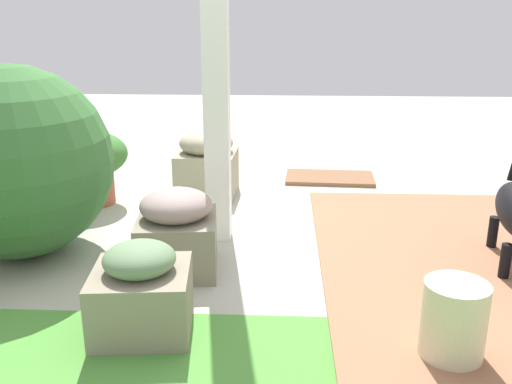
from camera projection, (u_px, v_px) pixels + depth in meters
The scene contains 10 objects.
ground_plane at pixel (267, 232), 3.43m from camera, with size 12.00×12.00×0.00m, color #AEAC9C.
brick_path at pixel (492, 266), 2.95m from camera, with size 1.80×2.40×0.02m, color #9B6748.
porch_pillar at pixel (215, 15), 2.98m from camera, with size 0.14×0.14×2.53m, color white.
stone_planter_nearest at pixel (207, 164), 4.07m from camera, with size 0.43×0.43×0.47m.
stone_planter_mid at pixel (177, 232), 2.87m from camera, with size 0.44×0.46×0.43m.
stone_planter_far at pixel (142, 292), 2.32m from camera, with size 0.43×0.42×0.39m.
round_shrub at pixel (14, 162), 2.99m from camera, with size 1.03×1.03×1.03m, color #366832.
terracotta_pot_broad at pixel (90, 161), 3.87m from camera, with size 0.51×0.51×0.51m.
ceramic_urn at pixel (453, 322), 2.13m from camera, with size 0.24×0.24×0.32m, color beige.
doormat at pixel (330, 178), 4.51m from camera, with size 0.70×0.39×0.03m, color brown.
Camera 1 is at (-0.09, 3.20, 1.27)m, focal length 39.53 mm.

